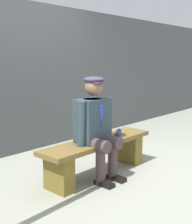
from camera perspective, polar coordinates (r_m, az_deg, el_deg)
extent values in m
plane|color=gray|center=(3.85, 0.41, -11.65)|extent=(30.00, 30.00, 0.00)
cube|color=brown|center=(3.72, 0.42, -5.66)|extent=(1.63, 0.40, 0.05)
cube|color=brown|center=(4.26, 6.15, -6.82)|extent=(0.16, 0.34, 0.39)
cube|color=brown|center=(3.37, -6.96, -11.41)|extent=(0.16, 0.34, 0.39)
cube|color=#2F4149|center=(3.58, -0.65, -1.50)|extent=(0.40, 0.27, 0.50)
cylinder|color=#1E2338|center=(3.55, -0.65, 2.01)|extent=(0.22, 0.22, 0.06)
cone|color=navy|center=(3.48, 1.02, -0.94)|extent=(0.07, 0.07, 0.28)
sphere|color=#8C664C|center=(3.51, -0.42, 4.81)|extent=(0.21, 0.21, 0.21)
ellipsoid|color=#3F354F|center=(3.51, -0.42, 6.10)|extent=(0.24, 0.24, 0.07)
cube|color=#3F354F|center=(3.45, 0.75, 5.59)|extent=(0.17, 0.09, 0.02)
cylinder|color=#49383A|center=(3.65, 1.81, -5.36)|extent=(0.15, 0.43, 0.15)
cylinder|color=#49383A|center=(3.65, 3.12, -9.11)|extent=(0.11, 0.11, 0.46)
cube|color=black|center=(3.68, 3.84, -12.30)|extent=(0.10, 0.24, 0.05)
cylinder|color=#2F4149|center=(3.73, 2.19, -1.27)|extent=(0.11, 0.13, 0.53)
cylinder|color=#49383A|center=(3.49, -0.52, -6.05)|extent=(0.15, 0.43, 0.15)
cylinder|color=#49383A|center=(3.49, 0.84, -9.98)|extent=(0.11, 0.11, 0.46)
cube|color=black|center=(3.53, 1.58, -13.30)|extent=(0.10, 0.24, 0.05)
cylinder|color=#2F4149|center=(3.40, -2.76, -2.36)|extent=(0.11, 0.12, 0.53)
cylinder|color=navy|center=(3.93, 4.14, -3.96)|extent=(0.26, 0.19, 0.06)
cube|color=#4B4E51|center=(4.80, -13.98, 6.22)|extent=(12.00, 0.24, 2.27)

